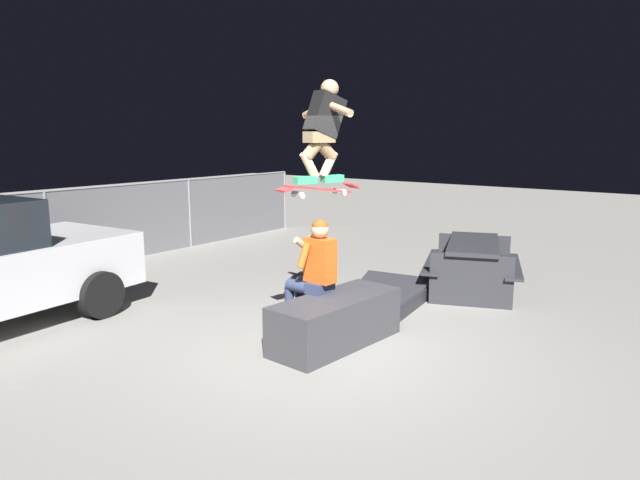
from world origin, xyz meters
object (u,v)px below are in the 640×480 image
kicker_ramp (383,299)px  person_sitting_on_ledge (313,270)px  skateboard (319,189)px  ledge_box_main (336,321)px  skater_airborne (323,126)px  picnic_table_back (473,259)px

kicker_ramp → person_sitting_on_ledge: bearing=-179.7°
person_sitting_on_ledge → skateboard: 0.92m
person_sitting_on_ledge → skateboard: skateboard is taller
ledge_box_main → skater_airborne: (0.18, 0.31, 2.11)m
kicker_ramp → ledge_box_main: bearing=-167.1°
skater_airborne → kicker_ramp: skater_airborne is taller
skateboard → kicker_ramp: bearing=1.9°
ledge_box_main → kicker_ramp: (1.64, 0.38, -0.21)m
skateboard → skater_airborne: size_ratio=0.92×
person_sitting_on_ledge → ledge_box_main: bearing=-100.1°
person_sitting_on_ledge → skater_airborne: size_ratio=1.23×
person_sitting_on_ledge → kicker_ramp: size_ratio=0.99×
kicker_ramp → skateboard: bearing=-178.1°
skateboard → kicker_ramp: (1.51, 0.05, -1.63)m
kicker_ramp → picnic_table_back: size_ratio=0.68×
skateboard → picnic_table_back: (2.84, -0.68, -1.20)m
ledge_box_main → kicker_ramp: 1.70m
picnic_table_back → skateboard: bearing=166.6°
ledge_box_main → person_sitting_on_ledge: bearing=79.9°
skateboard → picnic_table_back: skateboard is taller
skater_airborne → picnic_table_back: 3.43m
skater_airborne → kicker_ramp: 2.74m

